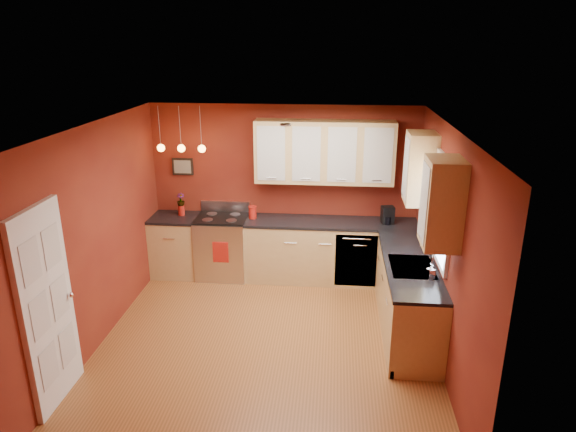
# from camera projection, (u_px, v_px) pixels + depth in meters

# --- Properties ---
(floor) EXTENTS (4.20, 4.20, 0.00)m
(floor) POSITION_uv_depth(u_px,v_px,m) (267.00, 342.00, 6.24)
(floor) COLOR #99592C
(floor) RESTS_ON ground
(ceiling) EXTENTS (4.00, 4.20, 0.02)m
(ceiling) POSITION_uv_depth(u_px,v_px,m) (264.00, 128.00, 5.39)
(ceiling) COLOR silver
(ceiling) RESTS_ON wall_back
(wall_back) EXTENTS (4.00, 0.02, 2.60)m
(wall_back) POSITION_uv_depth(u_px,v_px,m) (284.00, 191.00, 7.79)
(wall_back) COLOR maroon
(wall_back) RESTS_ON floor
(wall_front) EXTENTS (4.00, 0.02, 2.60)m
(wall_front) POSITION_uv_depth(u_px,v_px,m) (228.00, 347.00, 3.84)
(wall_front) COLOR maroon
(wall_front) RESTS_ON floor
(wall_left) EXTENTS (0.02, 4.20, 2.60)m
(wall_left) POSITION_uv_depth(u_px,v_px,m) (96.00, 237.00, 5.99)
(wall_left) COLOR maroon
(wall_left) RESTS_ON floor
(wall_right) EXTENTS (0.02, 4.20, 2.60)m
(wall_right) POSITION_uv_depth(u_px,v_px,m) (446.00, 249.00, 5.64)
(wall_right) COLOR maroon
(wall_right) RESTS_ON floor
(base_cabinets_back_left) EXTENTS (0.70, 0.60, 0.90)m
(base_cabinets_back_left) POSITION_uv_depth(u_px,v_px,m) (176.00, 246.00, 7.93)
(base_cabinets_back_left) COLOR tan
(base_cabinets_back_left) RESTS_ON floor
(base_cabinets_back_right) EXTENTS (2.54, 0.60, 0.90)m
(base_cabinets_back_right) POSITION_uv_depth(u_px,v_px,m) (330.00, 252.00, 7.72)
(base_cabinets_back_right) COLOR tan
(base_cabinets_back_right) RESTS_ON floor
(base_cabinets_right) EXTENTS (0.60, 2.10, 0.90)m
(base_cabinets_right) POSITION_uv_depth(u_px,v_px,m) (407.00, 297.00, 6.37)
(base_cabinets_right) COLOR tan
(base_cabinets_right) RESTS_ON floor
(counter_back_left) EXTENTS (0.70, 0.62, 0.04)m
(counter_back_left) POSITION_uv_depth(u_px,v_px,m) (174.00, 218.00, 7.78)
(counter_back_left) COLOR black
(counter_back_left) RESTS_ON base_cabinets_back_left
(counter_back_right) EXTENTS (2.54, 0.62, 0.04)m
(counter_back_right) POSITION_uv_depth(u_px,v_px,m) (331.00, 223.00, 7.57)
(counter_back_right) COLOR black
(counter_back_right) RESTS_ON base_cabinets_back_right
(counter_right) EXTENTS (0.62, 2.10, 0.04)m
(counter_right) POSITION_uv_depth(u_px,v_px,m) (410.00, 263.00, 6.22)
(counter_right) COLOR black
(counter_right) RESTS_ON base_cabinets_right
(gas_range) EXTENTS (0.76, 0.64, 1.11)m
(gas_range) POSITION_uv_depth(u_px,v_px,m) (223.00, 246.00, 7.86)
(gas_range) COLOR silver
(gas_range) RESTS_ON floor
(dishwasher_front) EXTENTS (0.60, 0.02, 0.80)m
(dishwasher_front) POSITION_uv_depth(u_px,v_px,m) (356.00, 261.00, 7.42)
(dishwasher_front) COLOR silver
(dishwasher_front) RESTS_ON base_cabinets_back_right
(sink) EXTENTS (0.50, 0.70, 0.33)m
(sink) POSITION_uv_depth(u_px,v_px,m) (412.00, 268.00, 6.08)
(sink) COLOR gray
(sink) RESTS_ON counter_right
(window) EXTENTS (0.06, 1.02, 1.22)m
(window) POSITION_uv_depth(u_px,v_px,m) (442.00, 207.00, 5.80)
(window) COLOR white
(window) RESTS_ON wall_right
(door_left_wall) EXTENTS (0.12, 0.82, 2.05)m
(door_left_wall) POSITION_uv_depth(u_px,v_px,m) (48.00, 308.00, 4.95)
(door_left_wall) COLOR white
(door_left_wall) RESTS_ON floor
(upper_cabinets_back) EXTENTS (2.00, 0.35, 0.90)m
(upper_cabinets_back) POSITION_uv_depth(u_px,v_px,m) (324.00, 152.00, 7.36)
(upper_cabinets_back) COLOR tan
(upper_cabinets_back) RESTS_ON wall_back
(upper_cabinets_right) EXTENTS (0.35, 1.95, 0.90)m
(upper_cabinets_right) POSITION_uv_depth(u_px,v_px,m) (430.00, 184.00, 5.75)
(upper_cabinets_right) COLOR tan
(upper_cabinets_right) RESTS_ON wall_right
(wall_picture) EXTENTS (0.32, 0.03, 0.26)m
(wall_picture) POSITION_uv_depth(u_px,v_px,m) (183.00, 167.00, 7.80)
(wall_picture) COLOR black
(wall_picture) RESTS_ON wall_back
(pendant_lights) EXTENTS (0.71, 0.11, 0.66)m
(pendant_lights) POSITION_uv_depth(u_px,v_px,m) (181.00, 148.00, 7.36)
(pendant_lights) COLOR gray
(pendant_lights) RESTS_ON ceiling
(red_canister) EXTENTS (0.12, 0.12, 0.19)m
(red_canister) POSITION_uv_depth(u_px,v_px,m) (253.00, 212.00, 7.67)
(red_canister) COLOR #AB1B12
(red_canister) RESTS_ON counter_back_right
(red_vase) EXTENTS (0.10, 0.10, 0.16)m
(red_vase) POSITION_uv_depth(u_px,v_px,m) (181.00, 210.00, 7.81)
(red_vase) COLOR #AB1B12
(red_vase) RESTS_ON counter_back_left
(flowers) EXTENTS (0.15, 0.15, 0.21)m
(flowers) POSITION_uv_depth(u_px,v_px,m) (181.00, 200.00, 7.75)
(flowers) COLOR #AB1B12
(flowers) RESTS_ON red_vase
(coffee_maker) EXTENTS (0.20, 0.20, 0.25)m
(coffee_maker) POSITION_uv_depth(u_px,v_px,m) (388.00, 216.00, 7.45)
(coffee_maker) COLOR black
(coffee_maker) RESTS_ON counter_back_right
(soap_pump) EXTENTS (0.10, 0.10, 0.18)m
(soap_pump) POSITION_uv_depth(u_px,v_px,m) (431.00, 271.00, 5.73)
(soap_pump) COLOR silver
(soap_pump) RESTS_ON counter_right
(dish_towel) EXTENTS (0.23, 0.02, 0.32)m
(dish_towel) POSITION_uv_depth(u_px,v_px,m) (221.00, 252.00, 7.53)
(dish_towel) COLOR #AB1B12
(dish_towel) RESTS_ON gas_range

